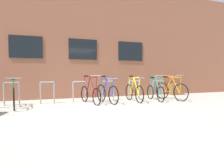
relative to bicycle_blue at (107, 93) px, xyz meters
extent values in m
plane|color=#9E998E|center=(-0.51, -1.31, -0.39)|extent=(42.00, 42.00, 0.00)
cube|color=brown|center=(-0.51, 4.86, 2.30)|extent=(28.00, 5.93, 5.38)
cube|color=black|center=(-2.91, 1.87, 1.85)|extent=(1.30, 0.04, 0.92)
cube|color=black|center=(-0.51, 1.87, 1.85)|extent=(1.30, 0.04, 0.92)
cube|color=black|center=(1.89, 1.87, 1.85)|extent=(1.30, 0.04, 0.92)
cylinder|color=gray|center=(-3.59, 0.59, 0.01)|extent=(0.05, 0.05, 0.80)
cylinder|color=gray|center=(-3.11, 0.59, 0.01)|extent=(0.05, 0.05, 0.80)
cylinder|color=gray|center=(-3.35, 0.59, 0.42)|extent=(0.48, 0.05, 0.05)
cylinder|color=gray|center=(-2.39, 0.59, 0.01)|extent=(0.05, 0.05, 0.80)
cylinder|color=gray|center=(-1.91, 0.59, 0.01)|extent=(0.05, 0.05, 0.80)
cylinder|color=gray|center=(-2.15, 0.59, 0.42)|extent=(0.48, 0.05, 0.05)
cylinder|color=gray|center=(-1.19, 0.59, 0.01)|extent=(0.05, 0.05, 0.80)
cylinder|color=gray|center=(-0.71, 0.59, 0.01)|extent=(0.05, 0.05, 0.80)
cylinder|color=gray|center=(-0.95, 0.59, 0.42)|extent=(0.48, 0.05, 0.05)
cylinder|color=gray|center=(0.01, 0.59, 0.01)|extent=(0.05, 0.05, 0.80)
cylinder|color=gray|center=(0.49, 0.59, 0.01)|extent=(0.05, 0.05, 0.80)
cylinder|color=gray|center=(0.25, 0.59, 0.42)|extent=(0.48, 0.05, 0.05)
cylinder|color=gray|center=(1.21, 0.59, 0.01)|extent=(0.05, 0.05, 0.80)
cylinder|color=gray|center=(1.69, 0.59, 0.01)|extent=(0.05, 0.05, 0.80)
cylinder|color=gray|center=(1.45, 0.59, 0.42)|extent=(0.48, 0.05, 0.05)
cylinder|color=gray|center=(2.41, 0.59, 0.01)|extent=(0.05, 0.05, 0.80)
cylinder|color=gray|center=(2.89, 0.59, 0.01)|extent=(0.05, 0.05, 0.80)
cylinder|color=gray|center=(2.65, 0.59, 0.42)|extent=(0.48, 0.05, 0.05)
torus|color=black|center=(-0.08, 0.47, -0.05)|extent=(0.17, 0.71, 0.71)
torus|color=black|center=(0.09, -0.48, -0.05)|extent=(0.17, 0.71, 0.71)
cylinder|color=#233893|center=(0.04, -0.21, 0.21)|extent=(0.12, 0.46, 0.64)
cylinder|color=#233893|center=(-0.03, 0.15, 0.25)|extent=(0.09, 0.33, 0.71)
cylinder|color=#233893|center=(0.01, -0.07, 0.56)|extent=(0.16, 0.73, 0.11)
cylinder|color=#233893|center=(-0.04, 0.23, -0.08)|extent=(0.11, 0.48, 0.07)
cylinder|color=#233893|center=(-0.07, 0.38, 0.27)|extent=(0.06, 0.20, 0.65)
cylinder|color=#233893|center=(0.08, -0.45, 0.24)|extent=(0.04, 0.08, 0.58)
cube|color=black|center=(-0.05, 0.29, 0.62)|extent=(0.13, 0.21, 0.06)
cylinder|color=gray|center=(0.08, -0.43, 0.55)|extent=(0.44, 0.10, 0.03)
torus|color=black|center=(-3.28, 0.48, -0.05)|extent=(0.12, 0.72, 0.72)
torus|color=black|center=(-3.17, -0.46, -0.05)|extent=(0.12, 0.72, 0.72)
cylinder|color=#1E7238|center=(-3.20, -0.20, 0.23)|extent=(0.09, 0.46, 0.68)
cylinder|color=#1E7238|center=(-3.24, 0.16, 0.21)|extent=(0.07, 0.33, 0.62)
cylinder|color=#1E7238|center=(-3.22, -0.05, 0.54)|extent=(0.12, 0.72, 0.09)
cylinder|color=#1E7238|center=(-3.25, 0.25, -0.07)|extent=(0.08, 0.48, 0.07)
cylinder|color=#1E7238|center=(-3.27, 0.39, 0.23)|extent=(0.05, 0.20, 0.57)
cylinder|color=#1E7238|center=(-3.17, -0.44, 0.26)|extent=(0.04, 0.08, 0.61)
cube|color=black|center=(-3.26, 0.31, 0.54)|extent=(0.12, 0.21, 0.06)
cylinder|color=gray|center=(-3.18, -0.41, 0.59)|extent=(0.44, 0.08, 0.03)
torus|color=black|center=(2.78, 0.42, -0.03)|extent=(0.20, 0.74, 0.75)
torus|color=black|center=(2.99, -0.57, -0.03)|extent=(0.20, 0.74, 0.75)
cylinder|color=orange|center=(2.94, -0.30, 0.28)|extent=(0.14, 0.49, 0.75)
cylinder|color=orange|center=(2.85, 0.08, 0.24)|extent=(0.11, 0.36, 0.67)
cylinder|color=orange|center=(2.90, -0.14, 0.60)|extent=(0.20, 0.78, 0.11)
cylinder|color=orange|center=(2.83, 0.17, -0.06)|extent=(0.13, 0.51, 0.08)
cylinder|color=orange|center=(2.80, 0.33, 0.26)|extent=(0.07, 0.20, 0.60)
cylinder|color=orange|center=(2.99, -0.55, 0.30)|extent=(0.04, 0.08, 0.67)
cube|color=black|center=(2.82, 0.25, 0.59)|extent=(0.14, 0.22, 0.06)
cylinder|color=gray|center=(2.98, -0.53, 0.67)|extent=(0.44, 0.12, 0.03)
torus|color=black|center=(1.18, 0.52, -0.06)|extent=(0.05, 0.69, 0.69)
torus|color=black|center=(1.16, -0.44, -0.06)|extent=(0.05, 0.69, 0.69)
cylinder|color=yellow|center=(1.17, -0.17, 0.21)|extent=(0.04, 0.46, 0.67)
cylinder|color=yellow|center=(1.17, 0.19, 0.24)|extent=(0.04, 0.33, 0.72)
cylinder|color=yellow|center=(1.17, -0.02, 0.57)|extent=(0.05, 0.73, 0.10)
cylinder|color=yellow|center=(1.17, 0.28, -0.09)|extent=(0.03, 0.48, 0.07)
cylinder|color=yellow|center=(1.18, 0.43, 0.27)|extent=(0.03, 0.20, 0.66)
cylinder|color=yellow|center=(1.16, -0.41, 0.24)|extent=(0.03, 0.08, 0.60)
cube|color=black|center=(1.17, 0.34, 0.63)|extent=(0.10, 0.20, 0.06)
cylinder|color=gray|center=(1.16, -0.39, 0.57)|extent=(0.44, 0.03, 0.03)
torus|color=black|center=(2.20, 0.48, -0.09)|extent=(0.12, 0.64, 0.64)
torus|color=black|center=(2.07, -0.52, -0.09)|extent=(0.12, 0.64, 0.64)
cylinder|color=teal|center=(2.10, -0.24, 0.25)|extent=(0.10, 0.49, 0.78)
cylinder|color=teal|center=(2.15, 0.14, 0.20)|extent=(0.08, 0.36, 0.68)
cylinder|color=teal|center=(2.12, -0.08, 0.59)|extent=(0.14, 0.78, 0.13)
cylinder|color=teal|center=(2.17, 0.23, -0.11)|extent=(0.09, 0.51, 0.07)
cylinder|color=teal|center=(2.19, 0.39, 0.23)|extent=(0.05, 0.20, 0.63)
cylinder|color=teal|center=(2.07, -0.49, 0.27)|extent=(0.04, 0.08, 0.72)
cube|color=black|center=(2.17, 0.30, 0.57)|extent=(0.13, 0.21, 0.06)
cylinder|color=gray|center=(2.07, -0.47, 0.66)|extent=(0.44, 0.08, 0.03)
torus|color=black|center=(-0.74, 0.63, -0.08)|extent=(0.16, 0.64, 0.65)
torus|color=black|center=(-0.53, -0.42, -0.08)|extent=(0.16, 0.64, 0.65)
cylinder|color=maroon|center=(-0.59, -0.13, 0.25)|extent=(0.14, 0.51, 0.78)
cylinder|color=maroon|center=(-0.67, 0.28, 0.24)|extent=(0.11, 0.39, 0.75)
cylinder|color=maroon|center=(-0.62, 0.04, 0.62)|extent=(0.20, 0.83, 0.06)
cylinder|color=maroon|center=(-0.68, 0.37, -0.11)|extent=(0.13, 0.53, 0.07)
cylinder|color=maroon|center=(-0.72, 0.54, 0.26)|extent=(0.06, 0.20, 0.70)
cylinder|color=maroon|center=(-0.53, -0.39, 0.27)|extent=(0.04, 0.08, 0.72)
cube|color=black|center=(-0.70, 0.46, 0.64)|extent=(0.14, 0.22, 0.06)
cylinder|color=gray|center=(-0.54, -0.37, 0.66)|extent=(0.44, 0.11, 0.03)
cube|color=brown|center=(4.39, 1.54, -0.09)|extent=(0.70, 0.44, 0.60)
camera|label=1|loc=(-2.45, -7.19, 0.74)|focal=31.94mm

